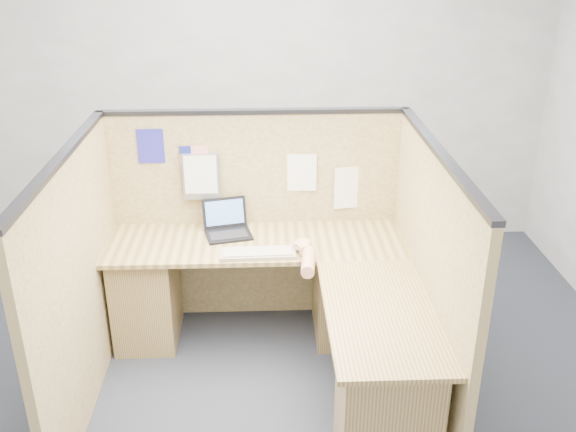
{
  "coord_description": "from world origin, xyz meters",
  "views": [
    {
      "loc": [
        0.06,
        -3.1,
        2.6
      ],
      "look_at": [
        0.2,
        0.5,
        0.99
      ],
      "focal_mm": 40.0,
      "sensor_mm": 36.0,
      "label": 1
    }
  ],
  "objects_px": {
    "l_desk": "(286,317)",
    "laptop": "(229,225)",
    "mouse": "(303,247)",
    "keyboard": "(258,253)"
  },
  "relations": [
    {
      "from": "l_desk",
      "to": "mouse",
      "type": "relative_size",
      "value": 16.19
    },
    {
      "from": "keyboard",
      "to": "mouse",
      "type": "height_order",
      "value": "mouse"
    },
    {
      "from": "keyboard",
      "to": "l_desk",
      "type": "bearing_deg",
      "value": -49.62
    },
    {
      "from": "l_desk",
      "to": "keyboard",
      "type": "relative_size",
      "value": 4.06
    },
    {
      "from": "l_desk",
      "to": "laptop",
      "type": "relative_size",
      "value": 5.68
    },
    {
      "from": "laptop",
      "to": "l_desk",
      "type": "bearing_deg",
      "value": -68.54
    },
    {
      "from": "laptop",
      "to": "mouse",
      "type": "height_order",
      "value": "laptop"
    },
    {
      "from": "laptop",
      "to": "keyboard",
      "type": "bearing_deg",
      "value": -73.52
    },
    {
      "from": "keyboard",
      "to": "mouse",
      "type": "relative_size",
      "value": 3.99
    },
    {
      "from": "l_desk",
      "to": "mouse",
      "type": "distance_m",
      "value": 0.45
    }
  ]
}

